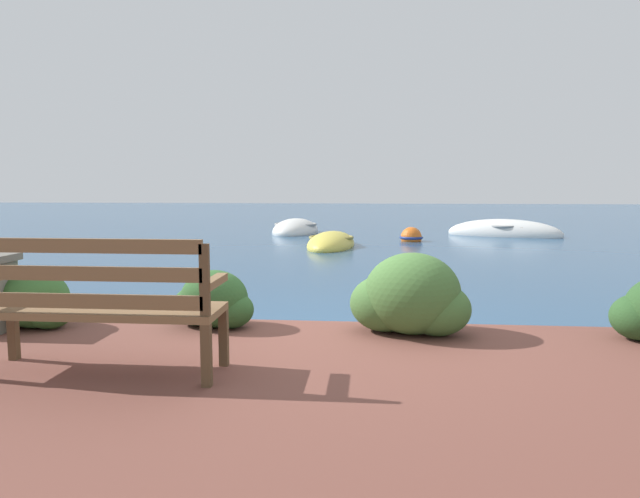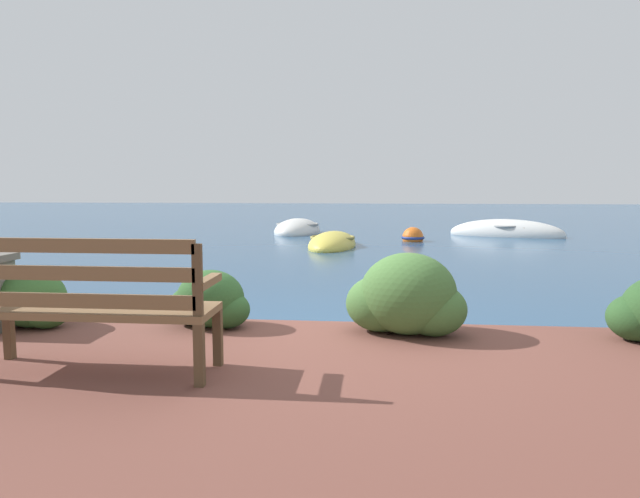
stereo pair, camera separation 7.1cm
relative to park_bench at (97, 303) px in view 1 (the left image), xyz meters
name	(u,v)px [view 1 (the left image)]	position (x,y,z in m)	size (l,w,h in m)	color
ground_plane	(337,344)	(1.48, 1.63, -0.71)	(80.00, 80.00, 0.00)	navy
park_bench	(97,303)	(0.00, 0.00, 0.00)	(1.62, 0.48, 0.93)	brown
hedge_clump_far_left	(34,302)	(-1.18, 1.17, -0.26)	(0.76, 0.55, 0.51)	#38662D
hedge_clump_left	(213,302)	(0.40, 1.33, -0.26)	(0.75, 0.54, 0.51)	#2D5628
hedge_clump_centre	(410,299)	(2.13, 1.26, -0.19)	(1.02, 0.73, 0.69)	#426B33
rowboat_nearest	(331,244)	(0.84, 10.00, -0.65)	(1.31, 2.73, 0.63)	#DBC64C
rowboat_mid	(504,234)	(5.62, 13.27, -0.63)	(3.35, 2.00, 0.86)	silver
rowboat_far	(296,231)	(-0.50, 13.65, -0.63)	(1.62, 2.47, 0.79)	silver
mooring_buoy	(411,238)	(2.85, 11.52, -0.61)	(0.61, 0.61, 0.55)	orange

